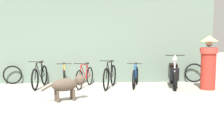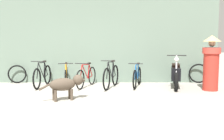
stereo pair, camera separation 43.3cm
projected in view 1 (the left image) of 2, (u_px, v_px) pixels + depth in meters
The scene contains 12 objects.
ground_plane at pixel (84, 100), 6.63m from camera, with size 60.00×60.00×0.00m, color #9E998E.
shop_wall_back at pixel (87, 41), 9.39m from camera, with size 9.15×0.20×2.99m.
bicycle_0 at pixel (40, 76), 8.45m from camera, with size 0.46×1.71×0.87m.
bicycle_1 at pixel (64, 77), 8.50m from camera, with size 0.46×1.70×0.81m.
bicycle_2 at pixel (85, 77), 8.47m from camera, with size 0.59×1.56×0.81m.
bicycle_3 at pixel (110, 76), 8.35m from camera, with size 0.58×1.62×0.90m.
bicycle_4 at pixel (135, 77), 8.57m from camera, with size 0.53×1.55×0.80m.
motorcycle at pixel (173, 74), 8.54m from camera, with size 0.62×1.90×1.07m.
stray_dog at pixel (68, 84), 6.53m from camera, with size 1.11×0.65×0.63m.
person_in_robes at pixel (208, 61), 8.03m from camera, with size 0.73×0.73×1.66m.
spare_tire_left at pixel (194, 73), 9.50m from camera, with size 0.69×0.20×0.69m.
spare_tire_right at pixel (12, 75), 9.11m from camera, with size 0.65×0.15×0.65m.
Camera 1 is at (0.30, -6.55, 1.46)m, focal length 42.00 mm.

